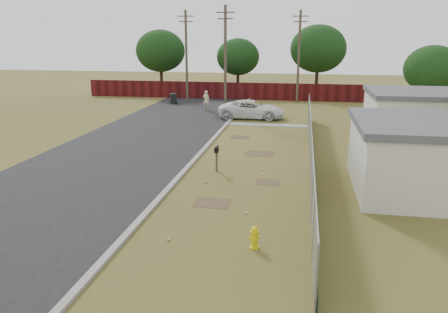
% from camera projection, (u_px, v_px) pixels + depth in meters
% --- Properties ---
extents(ground, '(120.00, 120.00, 0.00)m').
position_uv_depth(ground, '(248.00, 168.00, 22.16)').
color(ground, brown).
rests_on(ground, ground).
extents(street, '(15.10, 60.00, 0.12)m').
position_uv_depth(street, '(167.00, 131.00, 30.95)').
color(street, black).
rests_on(street, ground).
extents(chainlink_fence, '(0.10, 27.06, 2.02)m').
position_uv_depth(chainlink_fence, '(311.00, 151.00, 22.38)').
color(chainlink_fence, gray).
rests_on(chainlink_fence, ground).
extents(privacy_fence, '(30.00, 0.12, 1.80)m').
position_uv_depth(privacy_fence, '(222.00, 91.00, 46.67)').
color(privacy_fence, '#470F10').
rests_on(privacy_fence, ground).
extents(utility_poles, '(12.60, 8.24, 9.00)m').
position_uv_depth(utility_poles, '(237.00, 56.00, 41.15)').
color(utility_poles, brown).
rests_on(utility_poles, ground).
extents(houses, '(9.30, 17.24, 3.10)m').
position_uv_depth(houses, '(438.00, 133.00, 23.05)').
color(houses, beige).
rests_on(houses, ground).
extents(horizon_trees, '(33.32, 31.94, 7.78)m').
position_uv_depth(horizon_trees, '(287.00, 56.00, 43.14)').
color(horizon_trees, '#301E15').
rests_on(horizon_trees, ground).
extents(fire_hydrant, '(0.39, 0.39, 0.77)m').
position_uv_depth(fire_hydrant, '(255.00, 238.00, 13.72)').
color(fire_hydrant, yellow).
rests_on(fire_hydrant, ground).
extents(mailbox, '(0.24, 0.56, 1.29)m').
position_uv_depth(mailbox, '(217.00, 152.00, 21.42)').
color(mailbox, brown).
rests_on(mailbox, ground).
extents(pickup_truck, '(5.36, 2.52, 1.48)m').
position_uv_depth(pickup_truck, '(252.00, 109.00, 35.59)').
color(pickup_truck, white).
rests_on(pickup_truck, ground).
extents(pedestrian, '(0.75, 0.59, 1.81)m').
position_uv_depth(pedestrian, '(206.00, 101.00, 39.38)').
color(pedestrian, beige).
rests_on(pedestrian, ground).
extents(trash_bin, '(0.88, 0.86, 1.01)m').
position_uv_depth(trash_bin, '(173.00, 98.00, 43.48)').
color(trash_bin, black).
rests_on(trash_bin, ground).
extents(scattered_litter, '(2.48, 8.55, 0.07)m').
position_uv_depth(scattered_litter, '(225.00, 197.00, 18.14)').
color(scattered_litter, beige).
rests_on(scattered_litter, ground).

